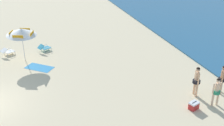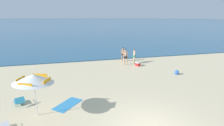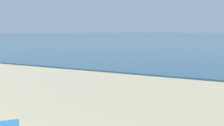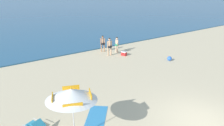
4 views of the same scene
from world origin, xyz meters
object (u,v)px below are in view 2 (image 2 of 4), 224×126
Objects in this scene: beach_umbrella_striped_main at (34,79)px; person_standing_near_shore at (123,53)px; lounge_chair_under_umbrella at (19,101)px; person_standing_beside at (134,55)px; cooler_box at (138,64)px; beach_ball at (177,72)px; person_wading_in at (125,56)px; beach_towel at (68,104)px.

beach_umbrella_striped_main is 1.63× the size of person_standing_near_shore.
person_standing_beside is at bearing 35.91° from lounge_chair_under_umbrella.
beach_ball is at bearing -57.97° from cooler_box.
person_standing_near_shore is 2.59m from cooler_box.
person_wading_in is (7.81, 8.45, -1.06)m from beach_umbrella_striped_main.
beach_ball reaches higher than beach_towel.
beach_ball is at bearing 11.73° from lounge_chair_under_umbrella.
beach_umbrella_striped_main is 12.83m from person_standing_near_shore.
person_standing_near_shore is 0.97× the size of person_wading_in.
beach_umbrella_striped_main is at bearing -139.48° from cooler_box.
person_standing_near_shore reaches higher than beach_ball.
lounge_chair_under_umbrella is 11.85m from cooler_box.
beach_towel is (-6.48, -9.16, -0.95)m from person_standing_near_shore.
beach_umbrella_striped_main is 1.70× the size of person_standing_beside.
beach_ball is 0.22× the size of beach_towel.
person_standing_near_shore is 6.73m from beach_ball.
cooler_box reaches higher than beach_towel.
person_wading_in is 0.95× the size of beach_towel.
beach_towel is at bearing 26.74° from beach_umbrella_striped_main.
beach_ball is at bearing 19.88° from beach_umbrella_striped_main.
cooler_box reaches higher than beach_ball.
person_standing_near_shore reaches higher than lounge_chair_under_umbrella.
beach_umbrella_striped_main is at bearing -153.26° from beach_towel.
lounge_chair_under_umbrella is 11.41m from person_wading_in.
person_standing_near_shore is 11.26m from beach_towel.
person_wading_in reaches higher than person_standing_near_shore.
cooler_box is (10.12, 6.16, -0.07)m from lounge_chair_under_umbrella.
cooler_box is 10.07m from beach_towel.
person_wading_in reaches higher than cooler_box.
beach_towel is at bearing -129.23° from person_wading_in.
cooler_box is 0.32× the size of beach_towel.
person_standing_beside is 5.33m from beach_ball.
person_wading_in is 1.59m from cooler_box.
person_standing_near_shore is 2.83× the size of cooler_box.
person_standing_near_shore is 1.51m from person_wading_in.
beach_ball is at bearing 18.70° from beach_towel.
person_standing_near_shore reaches higher than person_standing_beside.
person_standing_near_shore is at bearing 42.55° from lounge_chair_under_umbrella.
beach_towel is at bearing -125.28° from person_standing_near_shore.
lounge_chair_under_umbrella reaches higher than beach_towel.
lounge_chair_under_umbrella is 0.60× the size of person_wading_in.
beach_ball is (2.19, -4.80, -0.71)m from person_standing_beside.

